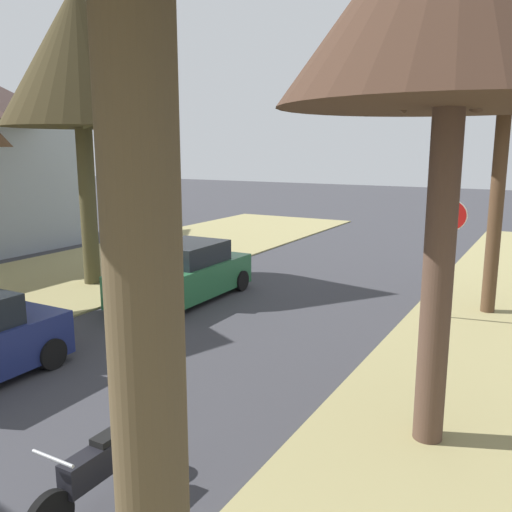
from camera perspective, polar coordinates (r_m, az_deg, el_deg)
name	(u,v)px	position (r m, az deg, el deg)	size (l,w,h in m)	color
stop_sign_far	(448,232)	(13.76, 19.47, 2.35)	(0.81, 0.70, 2.91)	#9EA0A5
street_tree_right_mid_b	(510,45)	(14.72, 25.08, 19.37)	(3.62, 3.62, 8.00)	#4E3724
street_tree_left_mid_b	(79,58)	(17.21, -18.04, 19.11)	(4.58, 4.58, 8.62)	#464027
parked_sedan_green	(184,274)	(15.07, -7.55, -1.89)	(1.97, 4.41, 1.57)	#28663D
parked_motorcycle	(100,468)	(7.02, -15.98, -20.56)	(0.60, 2.05, 0.97)	black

